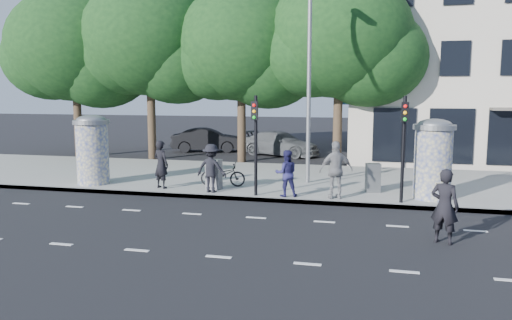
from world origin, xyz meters
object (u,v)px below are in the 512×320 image
(traffic_pole_far, at_px, (404,138))
(street_lamp, at_px, (309,62))
(traffic_pole_near, at_px, (255,135))
(ped_c, at_px, (286,173))
(cabinet_left, at_px, (214,174))
(cabinet_right, at_px, (373,178))
(car_right, at_px, (280,144))
(ad_column_right, at_px, (433,157))
(ped_e, at_px, (336,170))
(bicycle, at_px, (223,175))
(car_mid, at_px, (208,140))
(ped_b, at_px, (161,164))
(man_road, at_px, (445,206))
(ped_d, at_px, (211,168))
(ad_column_left, at_px, (92,148))

(traffic_pole_far, xyz_separation_m, street_lamp, (-3.40, 2.84, 2.56))
(traffic_pole_near, bearing_deg, ped_c, 6.85)
(cabinet_left, xyz_separation_m, cabinet_right, (5.63, 0.82, -0.03))
(street_lamp, bearing_deg, car_right, 107.15)
(street_lamp, height_order, ped_c, street_lamp)
(ad_column_right, bearing_deg, traffic_pole_near, -171.11)
(ped_c, bearing_deg, ad_column_right, 172.64)
(ped_e, bearing_deg, bicycle, -35.95)
(ad_column_right, xyz_separation_m, car_mid, (-11.94, 11.91, -0.82))
(ped_b, distance_m, cabinet_right, 7.66)
(street_lamp, distance_m, cabinet_left, 5.57)
(bicycle, bearing_deg, ped_e, -112.14)
(traffic_pole_far, height_order, cabinet_right, traffic_pole_far)
(car_mid, relative_size, car_right, 0.93)
(ped_b, bearing_deg, cabinet_right, -150.32)
(ped_e, distance_m, car_right, 12.54)
(ped_b, relative_size, man_road, 0.96)
(man_road, relative_size, cabinet_right, 1.81)
(ped_e, bearing_deg, ped_d, -21.12)
(ad_column_left, xyz_separation_m, traffic_pole_near, (6.60, -0.71, 0.69))
(ped_d, bearing_deg, car_mid, -64.49)
(car_right, bearing_deg, ped_d, -161.09)
(man_road, bearing_deg, car_right, -42.01)
(traffic_pole_far, relative_size, man_road, 1.84)
(cabinet_right, bearing_deg, street_lamp, 139.16)
(street_lamp, height_order, ped_b, street_lamp)
(ped_e, height_order, bicycle, ped_e)
(cabinet_right, bearing_deg, ped_e, -143.83)
(car_mid, bearing_deg, ad_column_left, 163.65)
(traffic_pole_far, relative_size, bicycle, 2.01)
(cabinet_right, bearing_deg, ped_c, -166.93)
(ped_e, distance_m, cabinet_right, 1.90)
(street_lamp, bearing_deg, traffic_pole_near, -116.23)
(ad_column_left, bearing_deg, traffic_pole_near, -6.11)
(ped_d, height_order, cabinet_right, ped_d)
(traffic_pole_near, bearing_deg, ad_column_right, 8.89)
(ped_b, bearing_deg, cabinet_left, -150.96)
(ped_d, relative_size, ped_e, 0.89)
(ad_column_left, height_order, bicycle, ad_column_left)
(ped_e, height_order, car_right, ped_e)
(ad_column_left, height_order, man_road, ad_column_left)
(cabinet_left, bearing_deg, traffic_pole_far, 1.92)
(ped_e, distance_m, bicycle, 4.49)
(ped_e, bearing_deg, man_road, 106.83)
(man_road, distance_m, cabinet_right, 5.56)
(ad_column_right, relative_size, cabinet_left, 2.44)
(ped_d, bearing_deg, cabinet_left, -75.20)
(ad_column_left, height_order, street_lamp, street_lamp)
(traffic_pole_far, xyz_separation_m, man_road, (0.82, -3.71, -1.31))
(ad_column_right, bearing_deg, cabinet_left, -178.75)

